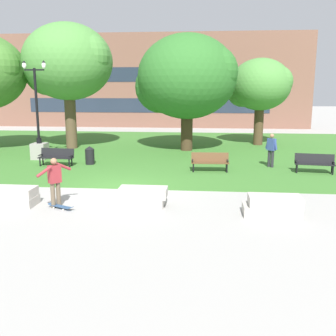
{
  "coord_description": "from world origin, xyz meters",
  "views": [
    {
      "loc": [
        3.43,
        -15.07,
        4.06
      ],
      "look_at": [
        2.13,
        -1.4,
        1.2
      ],
      "focal_mm": 42.0,
      "sensor_mm": 36.0,
      "label": 1
    }
  ],
  "objects": [
    {
      "name": "concrete_block_center",
      "position": [
        -3.25,
        -2.52,
        0.31
      ],
      "size": [
        1.8,
        0.9,
        0.64
      ],
      "color": "#B2ADA3",
      "rests_on": "ground"
    },
    {
      "name": "concrete_block_left",
      "position": [
        1.24,
        -2.14,
        0.31
      ],
      "size": [
        1.9,
        0.9,
        0.64
      ],
      "color": "#B2ADA3",
      "rests_on": "ground"
    },
    {
      "name": "concrete_block_right",
      "position": [
        5.64,
        -2.75,
        0.31
      ],
      "size": [
        1.82,
        0.9,
        0.64
      ],
      "color": "#B2ADA3",
      "rests_on": "ground"
    },
    {
      "name": "tree_far_left",
      "position": [
        7.1,
        12.94,
        4.11
      ],
      "size": [
        4.38,
        4.17,
        5.94
      ],
      "color": "#4C3823",
      "rests_on": "grass_lawn"
    },
    {
      "name": "building_facade_distant",
      "position": [
        -2.38,
        24.5,
        4.58
      ],
      "size": [
        32.0,
        1.03,
        9.18
      ],
      "color": "brown",
      "rests_on": "ground"
    },
    {
      "name": "skateboard",
      "position": [
        -1.39,
        -2.75,
        0.09
      ],
      "size": [
        1.01,
        0.61,
        0.14
      ],
      "color": "#2D4C75",
      "rests_on": "ground"
    },
    {
      "name": "park_bench_far_left",
      "position": [
        8.63,
        3.78,
        0.54
      ],
      "size": [
        1.85,
        0.77,
        0.9
      ],
      "color": "black",
      "rests_on": "grass_lawn"
    },
    {
      "name": "ground_plane",
      "position": [
        0.0,
        0.0,
        0.0
      ],
      "size": [
        140.0,
        140.0,
        0.0
      ],
      "primitive_type": "plane",
      "color": "#A3A09B"
    },
    {
      "name": "person_skateboarder",
      "position": [
        -1.61,
        -2.57,
        0.98
      ],
      "size": [
        0.78,
        1.34,
        1.71
      ],
      "color": "brown",
      "rests_on": "ground"
    },
    {
      "name": "tree_near_left",
      "position": [
        -5.48,
        10.2,
        5.51
      ],
      "size": [
        6.01,
        5.72,
        8.01
      ],
      "color": "brown",
      "rests_on": "grass_lawn"
    },
    {
      "name": "lamp_post_center",
      "position": [
        -5.88,
        6.09,
        1.11
      ],
      "size": [
        1.32,
        0.8,
        5.42
      ],
      "color": "gray",
      "rests_on": "grass_lawn"
    },
    {
      "name": "grass_lawn",
      "position": [
        0.0,
        10.0,
        0.01
      ],
      "size": [
        40.0,
        20.0,
        0.02
      ],
      "primitive_type": "cube",
      "color": "#3D752D",
      "rests_on": "ground"
    },
    {
      "name": "tree_far_right",
      "position": [
        2.18,
        10.03,
        4.58
      ],
      "size": [
        6.48,
        6.17,
        7.26
      ],
      "color": "#42301E",
      "rests_on": "grass_lawn"
    },
    {
      "name": "trash_bin",
      "position": [
        -2.61,
        4.85,
        0.5
      ],
      "size": [
        0.49,
        0.49,
        0.96
      ],
      "color": "black",
      "rests_on": "grass_lawn"
    },
    {
      "name": "park_bench_near_left",
      "position": [
        -4.2,
        4.27,
        0.54
      ],
      "size": [
        1.84,
        0.68,
        0.9
      ],
      "color": "black",
      "rests_on": "grass_lawn"
    },
    {
      "name": "person_bystander_near_lawn",
      "position": [
        6.79,
        5.0,
        0.98
      ],
      "size": [
        0.59,
        0.48,
        1.71
      ],
      "color": "#28282D",
      "rests_on": "grass_lawn"
    },
    {
      "name": "park_bench_near_right",
      "position": [
        3.69,
        3.66,
        0.54
      ],
      "size": [
        1.82,
        0.61,
        0.9
      ],
      "color": "brown",
      "rests_on": "grass_lawn"
    }
  ]
}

